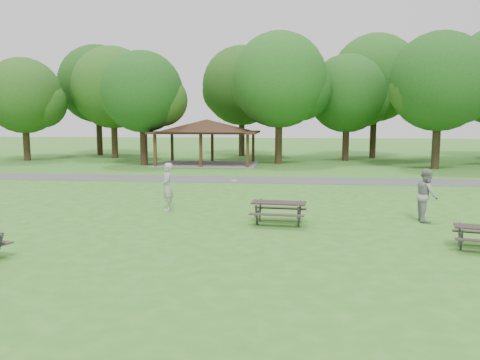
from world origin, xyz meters
name	(u,v)px	position (x,y,z in m)	size (l,w,h in m)	color
ground	(197,234)	(0.00, 0.00, 0.00)	(160.00, 160.00, 0.00)	#337320
asphalt_path	(242,180)	(0.00, 14.00, 0.01)	(120.00, 3.20, 0.02)	#47474A
pavilion	(207,128)	(-4.00, 24.00, 3.06)	(8.60, 7.01, 3.76)	#3D2816
tree_row_b	(25,98)	(-20.92, 25.53, 5.67)	(7.14, 6.80, 9.28)	#322116
tree_row_c	(114,90)	(-13.90, 29.03, 6.54)	(8.19, 7.80, 10.67)	#302115
tree_row_d	(144,94)	(-8.92, 22.53, 5.77)	(6.93, 6.60, 9.27)	black
tree_row_e	(280,83)	(2.10, 25.03, 6.78)	(8.40, 8.00, 11.02)	#312215
tree_row_f	(348,96)	(8.09, 28.53, 5.84)	(7.35, 7.00, 9.55)	#311D16
tree_row_g	(440,85)	(14.09, 22.03, 6.33)	(7.77, 7.40, 10.25)	black
tree_deep_a	(99,86)	(-16.90, 32.53, 7.13)	(8.40, 8.00, 11.38)	black
tree_deep_b	(243,88)	(-1.90, 33.03, 6.89)	(8.40, 8.00, 11.13)	black
tree_deep_c	(376,81)	(11.10, 32.03, 7.44)	(8.82, 8.40, 11.90)	black
picnic_table_middle	(279,207)	(2.65, 1.78, 0.62)	(2.06, 1.71, 0.84)	#2A221E
frisbee_in_flight	(234,180)	(0.80, 3.58, 1.34)	(0.29, 0.29, 0.02)	yellow
frisbee_thrower	(167,187)	(-2.02, 3.86, 0.99)	(0.72, 0.48, 1.99)	#AEAEB1
frisbee_catcher	(426,195)	(8.09, 2.85, 0.98)	(0.96, 0.75, 1.97)	gray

